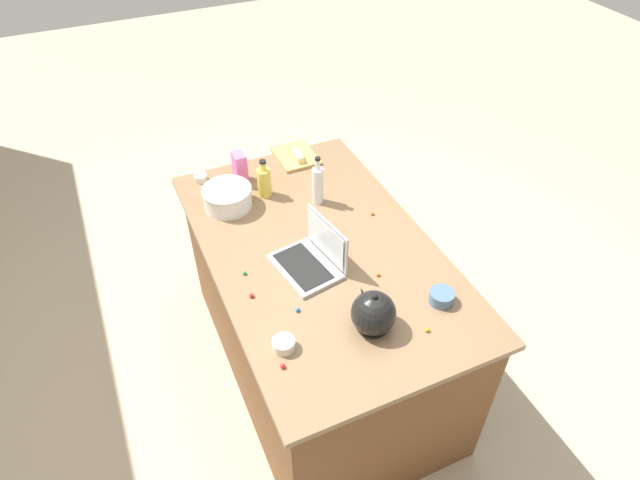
{
  "coord_description": "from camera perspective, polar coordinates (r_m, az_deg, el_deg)",
  "views": [
    {
      "loc": [
        -1.71,
        0.77,
        2.62
      ],
      "look_at": [
        0.0,
        0.0,
        0.95
      ],
      "focal_mm": 30.8,
      "sensor_mm": 36.0,
      "label": 1
    }
  ],
  "objects": [
    {
      "name": "candy_2",
      "position": [
        2.44,
        -7.86,
        -3.41
      ],
      "size": [
        0.02,
        0.02,
        0.02
      ],
      "primitive_type": "sphere",
      "color": "green",
      "rests_on": "island_counter"
    },
    {
      "name": "candy_5",
      "position": [
        2.27,
        -2.33,
        -7.25
      ],
      "size": [
        0.02,
        0.02,
        0.02
      ],
      "primitive_type": "sphere",
      "color": "blue",
      "rests_on": "island_counter"
    },
    {
      "name": "island_counter",
      "position": [
        2.87,
        0.0,
        -7.47
      ],
      "size": [
        1.68,
        1.01,
        0.9
      ],
      "color": "brown",
      "rests_on": "ground"
    },
    {
      "name": "candy_6",
      "position": [
        2.51,
        -2.79,
        -1.48
      ],
      "size": [
        0.01,
        0.01,
        0.01
      ],
      "primitive_type": "sphere",
      "color": "blue",
      "rests_on": "island_counter"
    },
    {
      "name": "kettle",
      "position": [
        2.17,
        5.64,
        -7.55
      ],
      "size": [
        0.21,
        0.18,
        0.2
      ],
      "color": "black",
      "rests_on": "island_counter"
    },
    {
      "name": "ramekin_small",
      "position": [
        2.35,
        12.52,
        -5.79
      ],
      "size": [
        0.1,
        0.1,
        0.05
      ],
      "primitive_type": "cylinder",
      "color": "slate",
      "rests_on": "island_counter"
    },
    {
      "name": "butter_stick_left",
      "position": [
        3.1,
        -2.25,
        8.72
      ],
      "size": [
        0.11,
        0.05,
        0.04
      ],
      "primitive_type": "cube",
      "rotation": [
        0.0,
        0.0,
        -0.13
      ],
      "color": "#F4E58C",
      "rests_on": "cutting_board"
    },
    {
      "name": "candy_1",
      "position": [
        2.42,
        6.05,
        -3.59
      ],
      "size": [
        0.02,
        0.02,
        0.02
      ],
      "primitive_type": "sphere",
      "color": "orange",
      "rests_on": "island_counter"
    },
    {
      "name": "bottle_oil",
      "position": [
        2.83,
        -5.82,
        6.07
      ],
      "size": [
        0.07,
        0.07,
        0.21
      ],
      "color": "#DBC64C",
      "rests_on": "island_counter"
    },
    {
      "name": "candy_7",
      "position": [
        2.34,
        -7.14,
        -5.74
      ],
      "size": [
        0.02,
        0.02,
        0.02
      ],
      "primitive_type": "sphere",
      "color": "red",
      "rests_on": "island_counter"
    },
    {
      "name": "laptop",
      "position": [
        2.43,
        -0.85,
        -1.83
      ],
      "size": [
        0.34,
        0.28,
        0.22
      ],
      "color": "#B7B7BC",
      "rests_on": "island_counter"
    },
    {
      "name": "candy_bag",
      "position": [
        2.94,
        -8.32,
        7.43
      ],
      "size": [
        0.09,
        0.06,
        0.17
      ],
      "primitive_type": "cube",
      "color": "pink",
      "rests_on": "island_counter"
    },
    {
      "name": "candy_0",
      "position": [
        2.74,
        5.44,
        2.76
      ],
      "size": [
        0.02,
        0.02,
        0.02
      ],
      "primitive_type": "sphere",
      "color": "orange",
      "rests_on": "island_counter"
    },
    {
      "name": "ramekin_wide",
      "position": [
        2.14,
        -3.79,
        -10.78
      ],
      "size": [
        0.09,
        0.09,
        0.04
      ],
      "primitive_type": "cylinder",
      "color": "beige",
      "rests_on": "island_counter"
    },
    {
      "name": "mixing_bowl_large",
      "position": [
        2.79,
        -9.59,
        4.45
      ],
      "size": [
        0.25,
        0.25,
        0.11
      ],
      "color": "white",
      "rests_on": "island_counter"
    },
    {
      "name": "bottle_vinegar",
      "position": [
        2.75,
        -0.24,
        5.79
      ],
      "size": [
        0.06,
        0.06,
        0.26
      ],
      "color": "white",
      "rests_on": "island_counter"
    },
    {
      "name": "ramekin_medium",
      "position": [
        3.02,
        -12.31,
        6.32
      ],
      "size": [
        0.07,
        0.07,
        0.04
      ],
      "primitive_type": "cylinder",
      "color": "beige",
      "rests_on": "island_counter"
    },
    {
      "name": "cutting_board",
      "position": [
        3.15,
        -2.56,
        8.72
      ],
      "size": [
        0.27,
        0.21,
        0.02
      ],
      "primitive_type": "cube",
      "color": "tan",
      "rests_on": "island_counter"
    },
    {
      "name": "candy_4",
      "position": [
        2.1,
        -3.89,
        -12.93
      ],
      "size": [
        0.02,
        0.02,
        0.02
      ],
      "primitive_type": "sphere",
      "color": "red",
      "rests_on": "island_counter"
    },
    {
      "name": "candy_3",
      "position": [
        2.24,
        11.08,
        -9.13
      ],
      "size": [
        0.02,
        0.02,
        0.02
      ],
      "primitive_type": "sphere",
      "color": "yellow",
      "rests_on": "island_counter"
    },
    {
      "name": "ground_plane",
      "position": [
        3.22,
        0.0,
        -12.73
      ],
      "size": [
        12.0,
        12.0,
        0.0
      ],
      "primitive_type": "plane",
      "color": "#B7A88E"
    }
  ]
}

